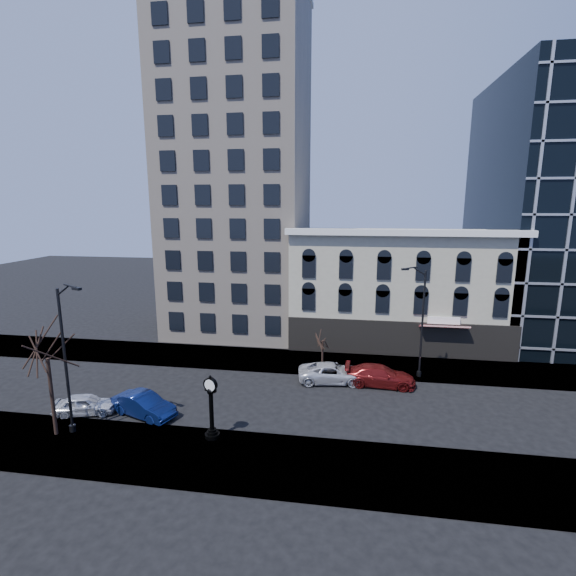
% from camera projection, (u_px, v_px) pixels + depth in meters
% --- Properties ---
extents(ground, '(160.00, 160.00, 0.00)m').
position_uv_depth(ground, '(255.00, 398.00, 32.38)').
color(ground, black).
rests_on(ground, ground).
extents(sidewalk_far, '(160.00, 6.00, 0.12)m').
position_uv_depth(sidewalk_far, '(274.00, 360.00, 40.12)').
color(sidewalk_far, gray).
rests_on(sidewalk_far, ground).
extents(sidewalk_near, '(160.00, 6.00, 0.12)m').
position_uv_depth(sidewalk_near, '(224.00, 458.00, 24.61)').
color(sidewalk_near, gray).
rests_on(sidewalk_near, ground).
extents(cream_tower, '(15.90, 15.40, 42.50)m').
position_uv_depth(cream_tower, '(238.00, 164.00, 47.75)').
color(cream_tower, beige).
rests_on(cream_tower, ground).
extents(victorian_row, '(22.60, 11.19, 12.50)m').
position_uv_depth(victorian_row, '(396.00, 287.00, 44.82)').
color(victorian_row, '#B5AF95').
rests_on(victorian_row, ground).
extents(street_clock, '(0.96, 0.96, 4.22)m').
position_uv_depth(street_clock, '(211.00, 410.00, 26.37)').
color(street_clock, black).
rests_on(street_clock, sidewalk_near).
extents(street_lamp_near, '(2.53, 1.14, 10.17)m').
position_uv_depth(street_lamp_near, '(68.00, 320.00, 25.57)').
color(street_lamp_near, black).
rests_on(street_lamp_near, sidewalk_near).
extents(street_lamp_far, '(2.42, 1.20, 9.85)m').
position_uv_depth(street_lamp_far, '(417.00, 293.00, 34.58)').
color(street_lamp_far, black).
rests_on(street_lamp_far, sidewalk_far).
extents(bare_tree_near, '(4.87, 4.87, 8.37)m').
position_uv_depth(bare_tree_near, '(45.00, 341.00, 25.86)').
color(bare_tree_near, '#2F1F17').
rests_on(bare_tree_near, sidewalk_near).
extents(bare_tree_far, '(2.21, 2.21, 3.79)m').
position_uv_depth(bare_tree_far, '(323.00, 335.00, 38.20)').
color(bare_tree_far, '#2F1F17').
rests_on(bare_tree_far, sidewalk_far).
extents(car_near_a, '(4.56, 2.81, 1.45)m').
position_uv_depth(car_near_a, '(85.00, 404.00, 29.84)').
color(car_near_a, silver).
rests_on(car_near_a, ground).
extents(car_near_b, '(5.22, 3.28, 1.62)m').
position_uv_depth(car_near_b, '(144.00, 405.00, 29.55)').
color(car_near_b, '#0C194C').
rests_on(car_near_b, ground).
extents(car_far_a, '(5.95, 3.27, 1.58)m').
position_uv_depth(car_far_a, '(332.00, 373.00, 35.21)').
color(car_far_a, silver).
rests_on(car_far_a, ground).
extents(car_far_b, '(5.87, 2.61, 1.67)m').
position_uv_depth(car_far_b, '(380.00, 376.00, 34.53)').
color(car_far_b, maroon).
rests_on(car_far_b, ground).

